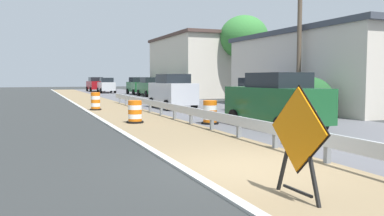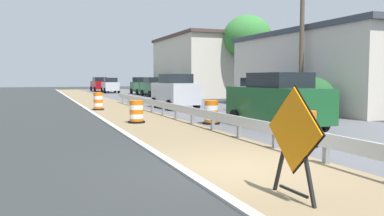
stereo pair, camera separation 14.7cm
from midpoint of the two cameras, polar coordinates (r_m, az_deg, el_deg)
name	(u,v)px [view 1 (the left image)]	position (r m, az deg, el deg)	size (l,w,h in m)	color
ground_plane	(243,167)	(8.82, 6.77, -8.41)	(160.00, 160.00, 0.00)	#2B2D2D
median_dirt_strip	(262,165)	(9.05, 9.47, -8.08)	(3.36, 120.00, 0.01)	#7F6B4C
curb_near_edge	(187,172)	(8.29, -1.24, -9.18)	(0.20, 120.00, 0.11)	#ADADA8
guardrail_median	(273,130)	(11.18, 11.17, -3.05)	(0.18, 43.84, 0.71)	#ADB2B7
warning_sign_diamond	(298,135)	(6.59, 14.25, -3.81)	(0.09, 1.44, 1.85)	black
traffic_barrel_nearest	(306,130)	(11.76, 15.58, -3.08)	(0.70, 0.70, 1.01)	orange
traffic_barrel_close	(210,113)	(16.73, 2.34, -0.78)	(0.73, 0.73, 0.99)	orange
traffic_barrel_mid	(135,113)	(17.28, -8.38, -0.70)	(0.73, 0.73, 0.97)	orange
traffic_barrel_far	(96,102)	(24.58, -13.76, 0.83)	(0.68, 0.68, 1.06)	orange
car_lead_near_lane	(96,84)	(57.72, -13.67, 3.31)	(2.16, 4.83, 1.99)	maroon
car_trailing_near_lane	(263,95)	(22.01, 9.84, 1.77)	(2.15, 4.83, 1.93)	navy
car_lead_far_lane	(275,101)	(15.53, 11.52, 1.03)	(2.10, 4.81, 2.13)	#195128
car_mid_far_lane	(167,88)	(36.00, -3.68, 2.87)	(2.03, 4.18, 2.01)	#195128
car_trailing_far_lane	(106,85)	(51.86, -12.22, 3.18)	(2.00, 4.37, 1.92)	silver
car_distant_a	(151,87)	(41.66, -5.97, 3.03)	(2.21, 4.34, 1.97)	#195128
car_distant_b	(172,91)	(25.12, -2.99, 2.38)	(2.09, 4.39, 2.16)	silver
car_distant_c	(138,86)	(46.72, -7.80, 3.16)	(2.06, 4.27, 1.98)	#195128
roadside_shop_near	(324,70)	(26.29, 18.20, 5.17)	(6.53, 13.47, 4.80)	beige
roadside_shop_far	(199,66)	(42.80, 0.87, 5.99)	(7.56, 12.91, 6.29)	beige
utility_pole_near	(300,27)	(22.57, 14.91, 11.11)	(0.24, 1.80, 8.98)	brown
bush_roadside	(309,98)	(19.84, 16.18, 1.44)	(2.24, 2.24, 1.98)	#1E4C23
tree_roadside	(244,38)	(37.62, 7.29, 9.93)	(4.47, 4.47, 7.65)	brown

